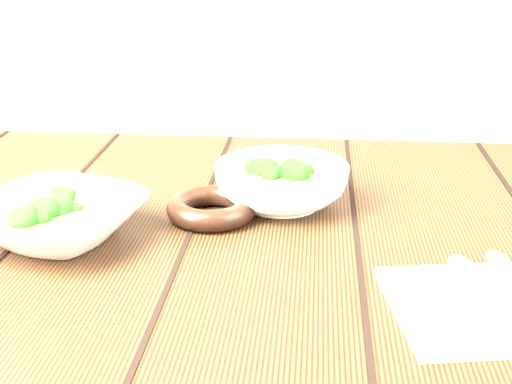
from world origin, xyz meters
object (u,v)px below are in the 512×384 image
(trivet, at_px, (212,208))
(table, at_px, (210,317))
(soup_bowl_back, at_px, (281,183))
(soup_bowl_front, at_px, (57,218))
(napkin, at_px, (495,306))

(trivet, bearing_deg, table, -88.77)
(table, xyz_separation_m, soup_bowl_back, (0.08, 0.09, 0.15))
(table, xyz_separation_m, soup_bowl_front, (-0.17, -0.04, 0.15))
(table, bearing_deg, trivet, 91.23)
(soup_bowl_front, distance_m, soup_bowl_back, 0.29)
(napkin, bearing_deg, soup_bowl_back, 120.88)
(soup_bowl_back, xyz_separation_m, napkin, (0.22, -0.26, -0.02))
(trivet, bearing_deg, soup_bowl_back, 32.06)
(soup_bowl_front, relative_size, napkin, 1.25)
(trivet, height_order, napkin, trivet)
(table, distance_m, soup_bowl_front, 0.23)
(soup_bowl_front, bearing_deg, trivet, 23.82)
(soup_bowl_back, bearing_deg, napkin, -49.22)
(soup_bowl_front, bearing_deg, table, 11.60)
(soup_bowl_front, bearing_deg, napkin, -14.85)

